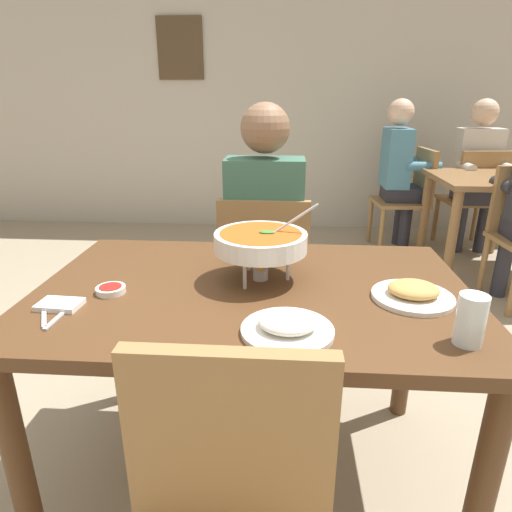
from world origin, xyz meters
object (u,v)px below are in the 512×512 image
(drink_glass, at_px, (470,322))
(curry_bowl, at_px, (261,242))
(chair_bg_right, at_px, (410,194))
(diner_main, at_px, (265,225))
(patron_bg_left, at_px, (477,167))
(appetizer_plate, at_px, (413,293))
(dining_table_far, at_px, (501,195))
(chair_diner_main, at_px, (264,273))
(rice_plate, at_px, (287,326))
(patron_bg_right, at_px, (400,166))
(sauce_dish, at_px, (111,289))
(chair_bg_left, at_px, (475,195))
(dining_table_main, at_px, (253,317))

(drink_glass, bearing_deg, curry_bowl, 145.48)
(chair_bg_right, bearing_deg, diner_main, -122.23)
(patron_bg_left, bearing_deg, appetizer_plate, -114.75)
(curry_bowl, height_order, chair_bg_right, curry_bowl)
(appetizer_plate, height_order, dining_table_far, appetizer_plate)
(chair_diner_main, height_order, diner_main, diner_main)
(rice_plate, bearing_deg, patron_bg_right, 71.86)
(sauce_dish, bearing_deg, patron_bg_right, 61.25)
(chair_diner_main, distance_m, patron_bg_right, 2.26)
(chair_bg_right, bearing_deg, chair_bg_left, -0.37)
(dining_table_main, relative_size, appetizer_plate, 5.70)
(patron_bg_left, bearing_deg, dining_table_main, -123.04)
(chair_bg_left, bearing_deg, patron_bg_left, 97.62)
(dining_table_far, distance_m, chair_bg_right, 0.76)
(drink_glass, bearing_deg, sauce_dish, 167.14)
(chair_diner_main, height_order, drink_glass, chair_diner_main)
(dining_table_main, relative_size, chair_bg_right, 1.52)
(dining_table_far, bearing_deg, appetizer_plate, -119.56)
(sauce_dish, distance_m, dining_table_far, 3.09)
(patron_bg_right, bearing_deg, curry_bowl, -112.04)
(diner_main, bearing_deg, chair_bg_right, 57.77)
(chair_diner_main, xyz_separation_m, rice_plate, (0.11, -1.01, 0.27))
(rice_plate, relative_size, appetizer_plate, 1.00)
(appetizer_plate, height_order, chair_bg_right, chair_bg_right)
(curry_bowl, distance_m, appetizer_plate, 0.49)
(chair_diner_main, xyz_separation_m, dining_table_far, (1.72, 1.40, 0.12))
(chair_bg_left, height_order, patron_bg_right, patron_bg_right)
(appetizer_plate, relative_size, patron_bg_right, 0.18)
(appetizer_plate, distance_m, sauce_dish, 0.92)
(dining_table_main, xyz_separation_m, patron_bg_left, (1.75, 2.69, 0.09))
(dining_table_far, distance_m, chair_bg_left, 0.54)
(diner_main, xyz_separation_m, rice_plate, (0.11, -1.04, 0.04))
(dining_table_main, xyz_separation_m, appetizer_plate, (0.48, -0.06, 0.13))
(appetizer_plate, bearing_deg, sauce_dish, -178.80)
(diner_main, xyz_separation_m, chair_bg_right, (1.20, 1.90, -0.24))
(diner_main, bearing_deg, chair_bg_left, 47.31)
(chair_diner_main, distance_m, chair_bg_right, 2.28)
(chair_diner_main, bearing_deg, rice_plate, -83.73)
(chair_diner_main, bearing_deg, sauce_dish, -118.37)
(sauce_dish, xyz_separation_m, patron_bg_left, (2.18, 2.77, -0.03))
(chair_diner_main, relative_size, sauce_dish, 10.00)
(patron_bg_right, bearing_deg, chair_bg_right, -15.22)
(chair_diner_main, relative_size, chair_bg_left, 1.00)
(diner_main, xyz_separation_m, drink_glass, (0.55, -1.06, 0.07))
(chair_bg_right, bearing_deg, dining_table_far, -45.61)
(chair_diner_main, xyz_separation_m, patron_bg_right, (1.09, 1.97, 0.24))
(diner_main, height_order, drink_glass, diner_main)
(appetizer_plate, bearing_deg, patron_bg_left, 65.25)
(patron_bg_right, bearing_deg, patron_bg_left, -0.52)
(curry_bowl, distance_m, drink_glass, 0.65)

